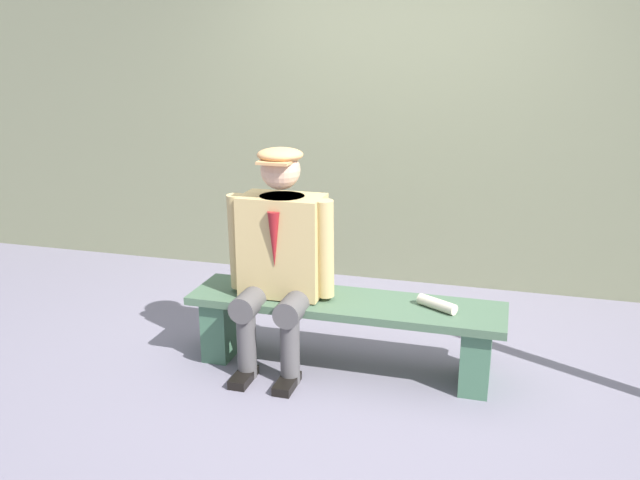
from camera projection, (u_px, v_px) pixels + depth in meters
ground_plane at (344, 366)px, 4.05m from camera, size 30.00×30.00×0.00m
bench at (345, 322)px, 3.97m from camera, size 1.83×0.45×0.42m
seated_man at (280, 251)px, 3.90m from camera, size 0.64×0.60×1.30m
rolled_magazine at (437, 304)px, 3.78m from camera, size 0.24×0.18×0.06m
stadium_wall at (399, 135)px, 5.31m from camera, size 12.00×0.24×2.33m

